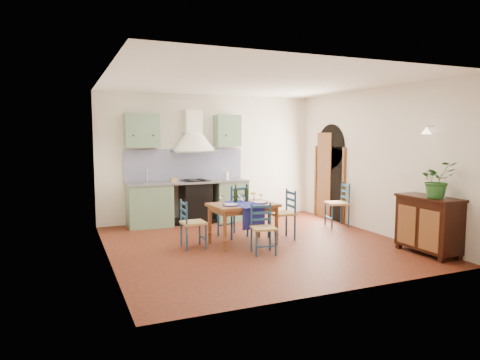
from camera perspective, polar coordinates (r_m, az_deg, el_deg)
name	(u,v)px	position (r m, az deg, el deg)	size (l,w,h in m)	color
floor	(257,244)	(7.61, 2.25, -8.51)	(5.00, 5.00, 0.00)	#47150F
back_wall	(193,174)	(9.38, -6.28, 0.74)	(5.00, 0.96, 2.80)	silver
right_wall	(363,163)	(8.95, 16.14, 2.13)	(0.26, 5.00, 2.80)	silver
left_wall	(106,169)	(6.72, -17.41, 1.41)	(0.04, 5.00, 2.80)	silver
ceiling	(257,82)	(7.42, 2.34, 12.96)	(5.00, 5.00, 0.01)	white
dining_table	(243,208)	(7.46, 0.44, -3.80)	(1.18, 0.91, 1.03)	brown
chair_near	(263,228)	(6.94, 3.09, -6.44)	(0.43, 0.43, 0.80)	navy
chair_far	(234,210)	(8.02, -0.79, -4.01)	(0.58, 0.58, 0.99)	navy
chair_left	(192,223)	(7.28, -6.47, -5.75)	(0.39, 0.39, 0.82)	navy
chair_right	(283,214)	(7.90, 5.79, -4.49)	(0.45, 0.45, 0.91)	navy
chair_spare	(338,204)	(9.23, 13.00, -3.08)	(0.51, 0.51, 0.91)	navy
sideboard	(428,223)	(7.50, 23.82, -5.25)	(0.50, 1.05, 0.94)	black
potted_plant	(437,180)	(7.26, 24.80, 0.03)	(0.51, 0.44, 0.57)	#235822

